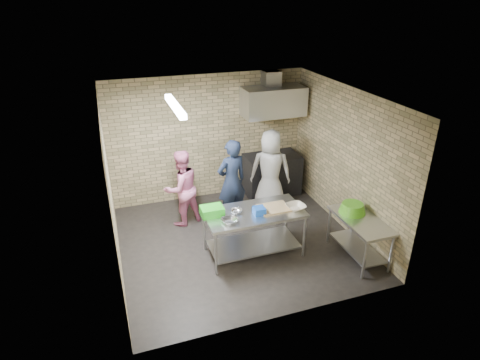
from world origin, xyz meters
name	(u,v)px	position (x,y,z in m)	size (l,w,h in m)	color
floor	(238,241)	(0.00, 0.00, 0.00)	(4.20, 4.20, 0.00)	black
ceiling	(238,97)	(0.00, 0.00, 2.70)	(4.20, 4.20, 0.00)	black
back_wall	(208,138)	(0.00, 2.00, 1.35)	(4.20, 0.06, 2.70)	tan
front_wall	(288,236)	(0.00, -2.00, 1.35)	(4.20, 0.06, 2.70)	tan
left_wall	(111,193)	(-2.10, 0.00, 1.35)	(0.06, 4.00, 2.70)	tan
right_wall	(345,160)	(2.10, 0.00, 1.35)	(0.06, 4.00, 2.70)	tan
prep_table	(254,233)	(0.14, -0.42, 0.42)	(1.67, 0.84, 0.84)	silver
side_counter	(358,238)	(1.80, -1.10, 0.38)	(0.60, 1.20, 0.75)	silver
stove	(272,174)	(1.35, 1.65, 0.45)	(1.20, 0.70, 0.90)	black
range_hood	(273,101)	(1.35, 1.70, 2.10)	(1.30, 0.60, 0.60)	silver
hood_duct	(271,78)	(1.35, 1.85, 2.55)	(0.35, 0.30, 0.30)	#A5A8AD
wall_shelf	(282,106)	(1.65, 1.89, 1.92)	(0.80, 0.20, 0.04)	#3F2B19
fluorescent_fixture	(175,106)	(-1.00, 0.00, 2.64)	(0.10, 1.25, 0.08)	white
green_crate	(212,211)	(-0.56, -0.30, 0.91)	(0.37, 0.28, 0.15)	green
blue_tub	(259,211)	(0.19, -0.52, 0.90)	(0.19, 0.19, 0.12)	#184EB4
cutting_board	(274,208)	(0.49, -0.44, 0.85)	(0.51, 0.39, 0.03)	tan
mixing_bowl_a	(229,221)	(-0.36, -0.62, 0.87)	(0.26, 0.26, 0.06)	silver
mixing_bowl_b	(236,211)	(-0.16, -0.37, 0.87)	(0.20, 0.20, 0.06)	silver
ceramic_bowl	(296,207)	(0.84, -0.57, 0.87)	(0.32, 0.32, 0.08)	beige
green_basin	(352,208)	(1.78, -0.85, 0.83)	(0.46, 0.46, 0.17)	#59C626
bottle_red	(272,102)	(1.40, 1.89, 2.03)	(0.07, 0.07, 0.18)	#B22619
bottle_green	(289,102)	(1.80, 1.89, 2.02)	(0.06, 0.06, 0.15)	green
man_navy	(232,181)	(0.13, 0.79, 0.85)	(0.62, 0.41, 1.70)	#151E36
woman_pink	(182,188)	(-0.82, 0.99, 0.76)	(0.74, 0.58, 1.53)	pink
woman_white	(270,170)	(1.04, 1.02, 0.85)	(0.83, 0.54, 1.71)	silver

